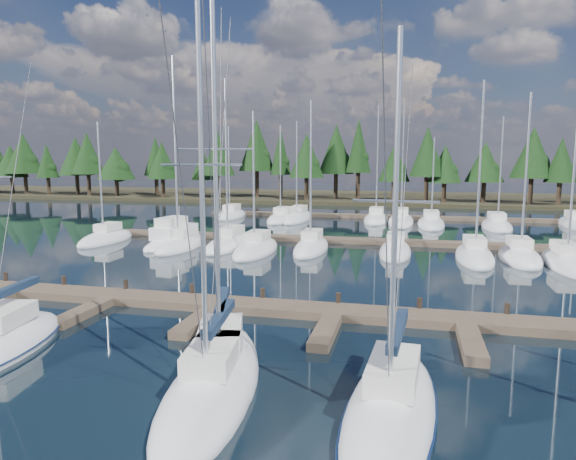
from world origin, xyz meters
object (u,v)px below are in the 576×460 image
(front_sailboat_3, at_px, (211,391))
(front_sailboat_4, at_px, (391,410))
(front_sailboat_2, at_px, (220,365))
(motor_yacht_left, at_px, (174,240))
(main_dock, at_px, (333,316))

(front_sailboat_3, height_order, front_sailboat_4, front_sailboat_3)
(front_sailboat_3, bearing_deg, front_sailboat_4, 0.79)
(front_sailboat_2, height_order, motor_yacht_left, front_sailboat_2)
(main_dock, relative_size, front_sailboat_3, 3.23)
(main_dock, height_order, front_sailboat_2, front_sailboat_2)
(front_sailboat_3, relative_size, front_sailboat_4, 1.15)
(main_dock, xyz_separation_m, motor_yacht_left, (-16.82, 17.66, 0.26))
(main_dock, bearing_deg, motor_yacht_left, 133.60)
(front_sailboat_2, relative_size, front_sailboat_4, 1.22)
(front_sailboat_4, height_order, motor_yacht_left, front_sailboat_4)
(motor_yacht_left, bearing_deg, front_sailboat_3, -61.96)
(front_sailboat_2, bearing_deg, front_sailboat_3, -78.08)
(main_dock, height_order, motor_yacht_left, motor_yacht_left)
(main_dock, height_order, front_sailboat_4, front_sailboat_4)
(front_sailboat_3, height_order, motor_yacht_left, front_sailboat_3)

